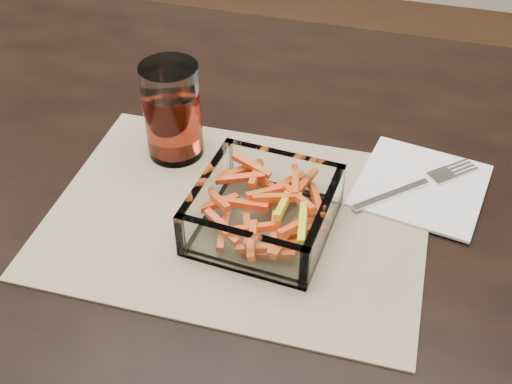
# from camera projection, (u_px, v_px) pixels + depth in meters

# --- Properties ---
(dining_table) EXTENTS (1.60, 0.90, 0.75)m
(dining_table) POSITION_uv_depth(u_px,v_px,m) (244.00, 225.00, 0.89)
(dining_table) COLOR black
(dining_table) RESTS_ON ground
(placemat) EXTENTS (0.45, 0.34, 0.00)m
(placemat) POSITION_uv_depth(u_px,v_px,m) (238.00, 217.00, 0.78)
(placemat) COLOR tan
(placemat) RESTS_ON dining_table
(glass_bowl) EXTENTS (0.16, 0.16, 0.06)m
(glass_bowl) POSITION_uv_depth(u_px,v_px,m) (264.00, 213.00, 0.74)
(glass_bowl) COLOR white
(glass_bowl) RESTS_ON placemat
(tumbler) EXTENTS (0.07, 0.07, 0.13)m
(tumbler) POSITION_uv_depth(u_px,v_px,m) (173.00, 114.00, 0.83)
(tumbler) COLOR white
(tumbler) RESTS_ON placemat
(napkin) EXTENTS (0.18, 0.18, 0.00)m
(napkin) POSITION_uv_depth(u_px,v_px,m) (421.00, 185.00, 0.82)
(napkin) COLOR white
(napkin) RESTS_ON placemat
(fork) EXTENTS (0.15, 0.14, 0.00)m
(fork) POSITION_uv_depth(u_px,v_px,m) (420.00, 184.00, 0.81)
(fork) COLOR silver
(fork) RESTS_ON napkin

